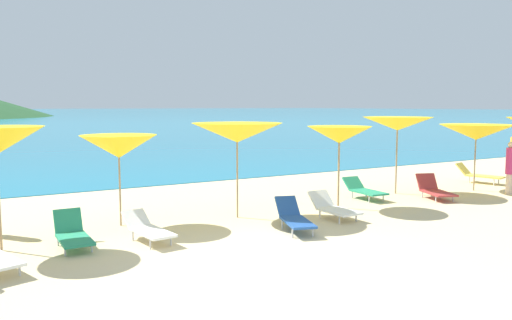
% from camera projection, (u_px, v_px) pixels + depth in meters
% --- Properties ---
extents(ground_plane, '(50.00, 100.00, 0.30)m').
position_uv_depth(ground_plane, '(119.00, 191.00, 17.51)').
color(ground_plane, beige).
extents(umbrella_4, '(1.88, 1.88, 2.09)m').
position_uv_depth(umbrella_4, '(119.00, 147.00, 11.63)').
color(umbrella_4, '#9E7F59').
rests_on(umbrella_4, ground_plane).
extents(umbrella_5, '(2.30, 2.30, 2.34)m').
position_uv_depth(umbrella_5, '(237.00, 133.00, 12.46)').
color(umbrella_5, '#9E7F59').
rests_on(umbrella_5, ground_plane).
extents(umbrella_6, '(1.86, 1.86, 2.21)m').
position_uv_depth(umbrella_6, '(339.00, 135.00, 13.66)').
color(umbrella_6, '#9E7F59').
rests_on(umbrella_6, ground_plane).
extents(umbrella_7, '(2.24, 2.24, 2.40)m').
position_uv_depth(umbrella_7, '(397.00, 124.00, 15.89)').
color(umbrella_7, '#9E7F59').
rests_on(umbrella_7, ground_plane).
extents(umbrella_8, '(2.30, 2.30, 2.15)m').
position_uv_depth(umbrella_8, '(476.00, 132.00, 16.48)').
color(umbrella_8, '#9E7F59').
rests_on(umbrella_8, ground_plane).
extents(lounge_chair_1, '(1.08, 1.55, 0.68)m').
position_uv_depth(lounge_chair_1, '(435.00, 189.00, 15.23)').
color(lounge_chair_1, '#A53333').
rests_on(lounge_chair_1, ground_plane).
extents(lounge_chair_2, '(0.68, 1.52, 0.58)m').
position_uv_depth(lounge_chair_2, '(364.00, 190.00, 15.17)').
color(lounge_chair_2, '#268C66').
rests_on(lounge_chair_2, ground_plane).
extents(lounge_chair_3, '(0.90, 1.68, 0.67)m').
position_uv_depth(lounge_chair_3, '(479.00, 174.00, 18.28)').
color(lounge_chair_3, '#D8BF4C').
rests_on(lounge_chair_3, ground_plane).
extents(lounge_chair_4, '(1.01, 1.75, 0.63)m').
position_uv_depth(lounge_chair_4, '(294.00, 217.00, 11.36)').
color(lounge_chair_4, '#1E478C').
rests_on(lounge_chair_4, ground_plane).
extents(lounge_chair_5, '(0.57, 1.37, 0.67)m').
position_uv_depth(lounge_chair_5, '(73.00, 234.00, 9.99)').
color(lounge_chair_5, '#268C66').
rests_on(lounge_chair_5, ground_plane).
extents(lounge_chair_8, '(0.63, 1.42, 0.61)m').
position_uv_depth(lounge_chair_8, '(333.00, 207.00, 12.53)').
color(lounge_chair_8, white).
rests_on(lounge_chair_8, ground_plane).
extents(lounge_chair_10, '(0.69, 1.61, 0.53)m').
position_uv_depth(lounge_chair_10, '(148.00, 228.00, 10.43)').
color(lounge_chair_10, white).
rests_on(lounge_chair_10, ground_plane).
extents(beachgoer_1, '(0.28, 0.28, 1.64)m').
position_uv_depth(beachgoer_1, '(510.00, 166.00, 15.94)').
color(beachgoer_1, beige).
rests_on(beachgoer_1, ground_plane).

